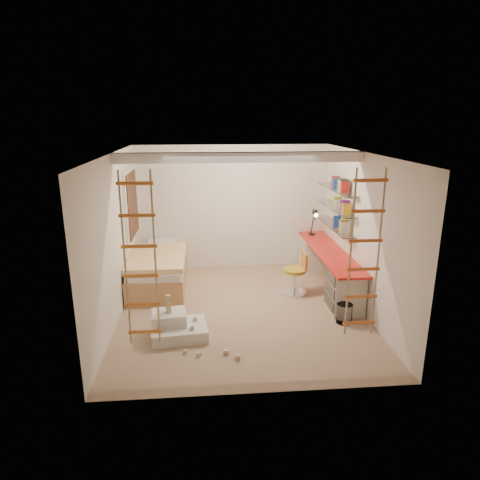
{
  "coord_description": "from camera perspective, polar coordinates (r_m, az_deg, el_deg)",
  "views": [
    {
      "loc": [
        -0.59,
        -6.56,
        3.14
      ],
      "look_at": [
        0.0,
        0.3,
        1.15
      ],
      "focal_mm": 32.0,
      "sensor_mm": 36.0,
      "label": 1
    }
  ],
  "objects": [
    {
      "name": "shelves",
      "position": [
        8.24,
        12.59,
        4.25
      ],
      "size": [
        0.25,
        1.8,
        0.71
      ],
      "color": "white",
      "rests_on": "wall_right"
    },
    {
      "name": "books",
      "position": [
        8.21,
        12.65,
        5.27
      ],
      "size": [
        0.14,
        0.7,
        0.92
      ],
      "color": "white",
      "rests_on": "shelves"
    },
    {
      "name": "toy_blocks",
      "position": [
        6.26,
        -6.88,
        -11.6
      ],
      "size": [
        1.12,
        0.89,
        0.63
      ],
      "color": "#CCB284",
      "rests_on": "floor"
    },
    {
      "name": "floor",
      "position": [
        7.3,
        0.21,
        -9.36
      ],
      "size": [
        4.5,
        4.5,
        0.0
      ],
      "primitive_type": "plane",
      "color": "tan",
      "rests_on": "ground"
    },
    {
      "name": "window_blind",
      "position": [
        8.33,
        -14.13,
        4.62
      ],
      "size": [
        0.02,
        1.0,
        1.2
      ],
      "primitive_type": "cube",
      "color": "#4C2D1E",
      "rests_on": "window_frame"
    },
    {
      "name": "task_lamp",
      "position": [
        8.91,
        9.92,
        2.88
      ],
      "size": [
        0.14,
        0.36,
        0.57
      ],
      "color": "black",
      "rests_on": "desk"
    },
    {
      "name": "ceiling_beam",
      "position": [
        6.92,
        0.0,
        10.97
      ],
      "size": [
        4.0,
        0.18,
        0.16
      ],
      "primitive_type": "cube",
      "color": "white",
      "rests_on": "ceiling"
    },
    {
      "name": "bed",
      "position": [
        8.33,
        -10.78,
        -3.9
      ],
      "size": [
        1.02,
        2.0,
        0.69
      ],
      "color": "#AD7F51",
      "rests_on": "floor"
    },
    {
      "name": "desk",
      "position": [
        8.24,
        11.66,
        -3.62
      ],
      "size": [
        0.56,
        2.8,
        0.75
      ],
      "color": "red",
      "rests_on": "floor"
    },
    {
      "name": "swivel_chair",
      "position": [
        7.9,
        7.46,
        -5.16
      ],
      "size": [
        0.49,
        0.49,
        0.79
      ],
      "color": "#B19122",
      "rests_on": "floor"
    },
    {
      "name": "rope_ladder_right",
      "position": [
        5.44,
        16.25,
        -1.94
      ],
      "size": [
        0.41,
        0.04,
        2.13
      ],
      "primitive_type": null,
      "color": "#C25021",
      "rests_on": "ceiling"
    },
    {
      "name": "rope_ladder_left",
      "position": [
        5.14,
        -13.17,
        -2.78
      ],
      "size": [
        0.41,
        0.04,
        2.13
      ],
      "primitive_type": null,
      "color": "#C96722",
      "rests_on": "ceiling"
    },
    {
      "name": "play_platform",
      "position": [
        6.54,
        -8.51,
        -11.4
      ],
      "size": [
        0.88,
        0.72,
        0.36
      ],
      "color": "silver",
      "rests_on": "floor"
    },
    {
      "name": "window_frame",
      "position": [
        8.33,
        -14.4,
        4.61
      ],
      "size": [
        0.06,
        1.15,
        1.35
      ],
      "primitive_type": "cube",
      "color": "white",
      "rests_on": "wall_left"
    },
    {
      "name": "waste_bin",
      "position": [
        7.03,
        13.75,
        -9.49
      ],
      "size": [
        0.25,
        0.25,
        0.31
      ],
      "primitive_type": "cylinder",
      "color": "white",
      "rests_on": "floor"
    }
  ]
}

